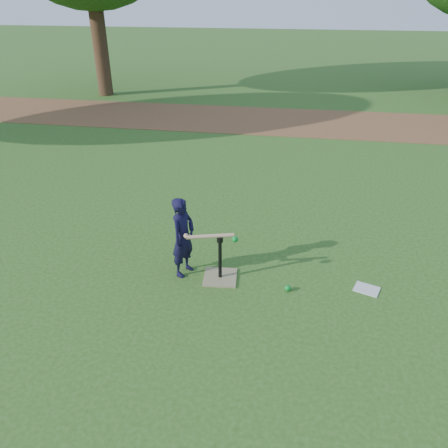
# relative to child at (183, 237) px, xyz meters

# --- Properties ---
(ground) EXTENTS (80.00, 80.00, 0.00)m
(ground) POSITION_rel_child_xyz_m (0.46, 0.34, -0.55)
(ground) COLOR #285116
(ground) RESTS_ON ground
(dirt_strip) EXTENTS (24.00, 3.00, 0.01)m
(dirt_strip) POSITION_rel_child_xyz_m (0.46, 7.84, -0.54)
(dirt_strip) COLOR brown
(dirt_strip) RESTS_ON ground
(child) EXTENTS (0.38, 0.46, 1.09)m
(child) POSITION_rel_child_xyz_m (0.00, 0.00, 0.00)
(child) COLOR black
(child) RESTS_ON ground
(wiffle_ball_ground) EXTENTS (0.08, 0.08, 0.08)m
(wiffle_ball_ground) POSITION_rel_child_xyz_m (1.38, -0.18, -0.51)
(wiffle_ball_ground) COLOR #0C8428
(wiffle_ball_ground) RESTS_ON ground
(clipboard) EXTENTS (0.36, 0.32, 0.01)m
(clipboard) POSITION_rel_child_xyz_m (2.37, 0.02, -0.54)
(clipboard) COLOR silver
(clipboard) RESTS_ON ground
(batting_tee) EXTENTS (0.47, 0.47, 0.61)m
(batting_tee) POSITION_rel_child_xyz_m (0.49, -0.05, -0.44)
(batting_tee) COLOR #887E56
(batting_tee) RESTS_ON ground
(swing_action) EXTENTS (0.69, 0.21, 0.08)m
(swing_action) POSITION_rel_child_xyz_m (0.41, -0.07, 0.09)
(swing_action) COLOR tan
(swing_action) RESTS_ON ground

